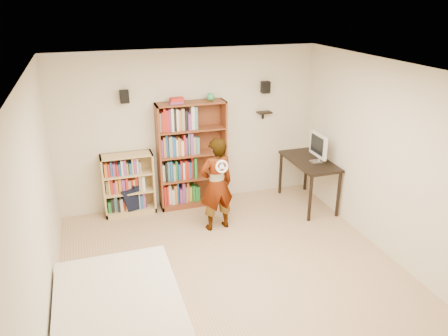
# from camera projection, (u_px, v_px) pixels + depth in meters

# --- Properties ---
(ground) EXTENTS (4.50, 5.00, 0.01)m
(ground) POSITION_uv_depth(u_px,v_px,m) (237.00, 278.00, 5.76)
(ground) COLOR tan
(ground) RESTS_ON ground
(room_shell) EXTENTS (4.52, 5.02, 2.71)m
(room_shell) POSITION_uv_depth(u_px,v_px,m) (239.00, 153.00, 5.11)
(room_shell) COLOR beige
(room_shell) RESTS_ON ground
(crown_molding) EXTENTS (4.50, 5.00, 0.06)m
(crown_molding) POSITION_uv_depth(u_px,v_px,m) (240.00, 75.00, 4.77)
(crown_molding) COLOR silver
(crown_molding) RESTS_ON room_shell
(speaker_left) EXTENTS (0.14, 0.12, 0.20)m
(speaker_left) POSITION_uv_depth(u_px,v_px,m) (124.00, 97.00, 6.84)
(speaker_left) COLOR black
(speaker_left) RESTS_ON room_shell
(speaker_right) EXTENTS (0.14, 0.12, 0.20)m
(speaker_right) POSITION_uv_depth(u_px,v_px,m) (266.00, 87.00, 7.53)
(speaker_right) COLOR black
(speaker_right) RESTS_ON room_shell
(wall_shelf) EXTENTS (0.25, 0.16, 0.02)m
(wall_shelf) POSITION_uv_depth(u_px,v_px,m) (264.00, 112.00, 7.70)
(wall_shelf) COLOR black
(wall_shelf) RESTS_ON room_shell
(tall_bookshelf) EXTENTS (1.17, 0.34, 1.85)m
(tall_bookshelf) POSITION_uv_depth(u_px,v_px,m) (192.00, 155.00, 7.48)
(tall_bookshelf) COLOR brown
(tall_bookshelf) RESTS_ON ground
(low_bookshelf) EXTENTS (0.85, 0.32, 1.06)m
(low_bookshelf) POSITION_uv_depth(u_px,v_px,m) (129.00, 184.00, 7.32)
(low_bookshelf) COLOR tan
(low_bookshelf) RESTS_ON ground
(computer_desk) EXTENTS (0.61, 1.23, 0.84)m
(computer_desk) POSITION_uv_depth(u_px,v_px,m) (308.00, 182.00, 7.66)
(computer_desk) COLOR black
(computer_desk) RESTS_ON ground
(imac) EXTENTS (0.15, 0.51, 0.50)m
(imac) POSITION_uv_depth(u_px,v_px,m) (317.00, 148.00, 7.33)
(imac) COLOR silver
(imac) RESTS_ON computer_desk
(daybed) EXTENTS (1.34, 2.07, 0.61)m
(daybed) POSITION_uv_depth(u_px,v_px,m) (120.00, 319.00, 4.60)
(daybed) COLOR silver
(daybed) RESTS_ON ground
(person) EXTENTS (0.60, 0.43, 1.51)m
(person) POSITION_uv_depth(u_px,v_px,m) (216.00, 185.00, 6.74)
(person) COLOR black
(person) RESTS_ON ground
(wii_wheel) EXTENTS (0.20, 0.07, 0.20)m
(wii_wheel) POSITION_uv_depth(u_px,v_px,m) (222.00, 167.00, 6.34)
(wii_wheel) COLOR silver
(wii_wheel) RESTS_ON person
(navy_bag) EXTENTS (0.43, 0.35, 0.51)m
(navy_bag) POSITION_uv_depth(u_px,v_px,m) (133.00, 199.00, 7.42)
(navy_bag) COLOR black
(navy_bag) RESTS_ON ground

